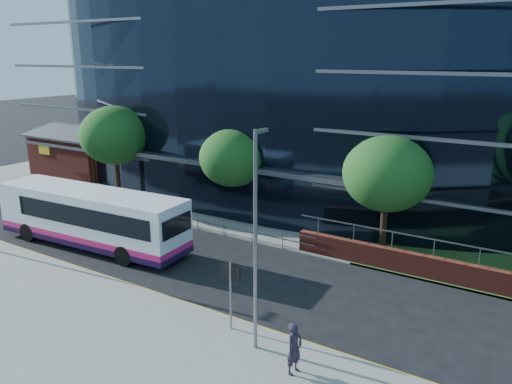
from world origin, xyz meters
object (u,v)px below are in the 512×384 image
Objects in this scene: tree_far_a at (115,135)px; city_bus at (93,217)px; tree_far_b at (233,158)px; tree_far_c at (387,174)px; streetlight_east at (256,237)px; brick_pavilion at (85,153)px; pedestrian at (294,349)px; street_sign at (231,281)px.

tree_far_a is 0.58× the size of city_bus.
tree_far_a is 10.03m from tree_far_b.
tree_far_b is at bearing 177.14° from tree_far_c.
brick_pavilion is at bearing 150.76° from streetlight_east.
streetlight_east is at bearing -30.46° from tree_far_a.
streetlight_east reaches higher than tree_far_a.
tree_far_b is 9.18m from city_bus.
tree_far_c is 3.58× the size of pedestrian.
tree_far_c is 16.20m from city_bus.
street_sign is 0.35× the size of streetlight_east.
tree_far_a reaches higher than pedestrian.
street_sign is at bearing -103.29° from tree_far_c.
street_sign is (26.50, -15.09, 0.21)m from brick_pavilion.
streetlight_east is at bearing -52.37° from tree_far_b.
street_sign is 2.80m from streetlight_east.
streetlight_east reaches higher than street_sign.
street_sign is 11.14m from tree_far_c.
tree_far_b is (-7.50, 11.09, 2.06)m from street_sign.
street_sign is 1.54× the size of pedestrian.
city_bus is at bearing -38.49° from brick_pavilion.
brick_pavilion is 29.46m from tree_far_c.
brick_pavilion is 32.19m from streetlight_east.
streetlight_east is 3.92m from pedestrian.
brick_pavilion is 1.08× the size of streetlight_east.
tree_far_b is 10.02m from tree_far_c.
tree_far_b is 14.74m from streetlight_east.
tree_far_b is (19.00, -4.00, 2.27)m from brick_pavilion.
streetlight_east is at bearing -95.11° from tree_far_c.
tree_far_b is 0.93× the size of tree_far_c.
city_bus is (-11.69, 3.31, -0.43)m from street_sign.
city_bus is 15.76m from pedestrian.
street_sign is at bearing -29.65° from brick_pavilion.
brick_pavilion is 18.92m from city_bus.
pedestrian is (15.08, -4.51, -0.66)m from city_bus.
tree_far_c is (10.00, -0.50, 0.33)m from tree_far_b.
brick_pavilion is 30.49m from street_sign.
city_bus reaches higher than street_sign.
streetlight_east is (28.00, -15.67, 2.50)m from brick_pavilion.
pedestrian is (29.89, -16.28, -0.88)m from brick_pavilion.
streetlight_east is at bearing -20.06° from city_bus.
street_sign is at bearing -55.92° from tree_far_b.
city_bus is (-4.19, -7.78, -2.49)m from tree_far_b.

